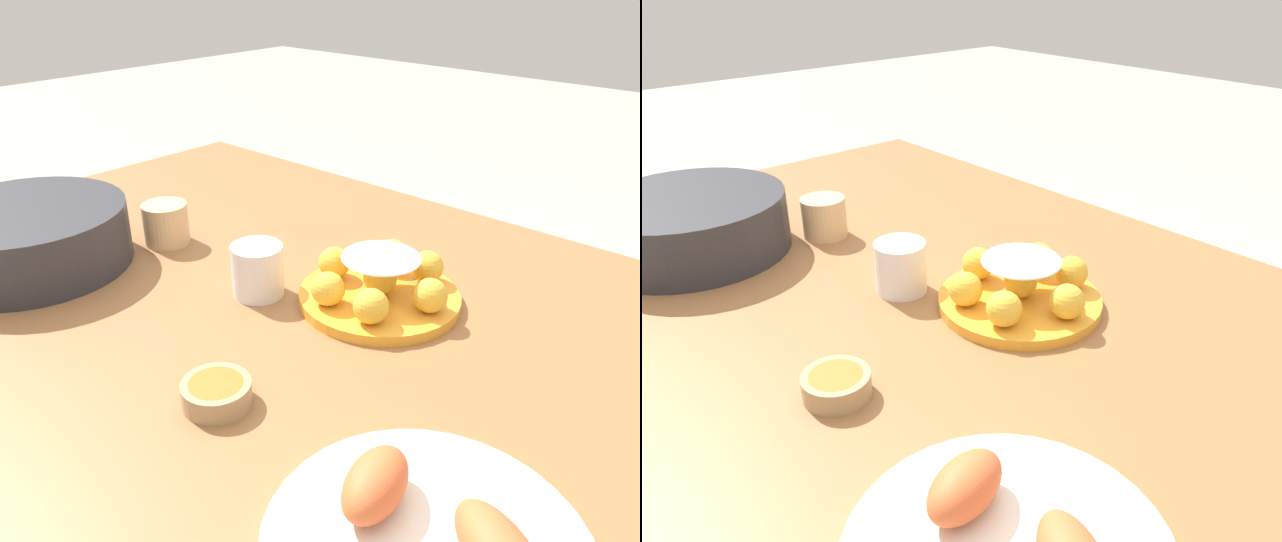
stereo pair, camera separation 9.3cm
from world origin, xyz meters
TOP-DOWN VIEW (x-y plane):
  - dining_table at (0.00, 0.00)m, footprint 1.39×0.99m
  - cake_plate at (-0.16, -0.08)m, footprint 0.24×0.24m
  - serving_bowl at (0.34, 0.20)m, footprint 0.32×0.32m
  - sauce_bowl at (-0.16, 0.23)m, footprint 0.08×0.08m
  - cup_near at (0.25, 0.00)m, footprint 0.08×0.08m
  - cup_far at (-0.01, 0.02)m, footprint 0.08×0.08m

SIDE VIEW (x-z plane):
  - dining_table at x=0.00m, z-range 0.28..1.03m
  - sauce_bowl at x=-0.16m, z-range 0.75..0.78m
  - cake_plate at x=-0.16m, z-range 0.73..0.82m
  - cup_near at x=0.25m, z-range 0.75..0.82m
  - cup_far at x=-0.01m, z-range 0.75..0.83m
  - serving_bowl at x=0.34m, z-range 0.75..0.85m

